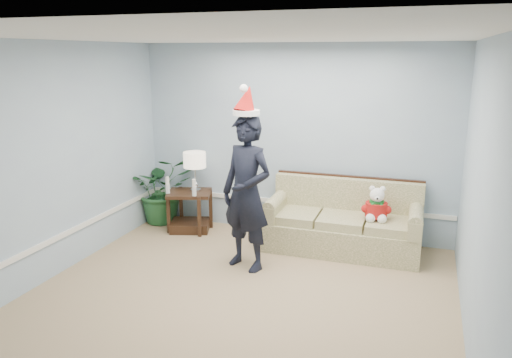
{
  "coord_description": "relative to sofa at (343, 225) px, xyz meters",
  "views": [
    {
      "loc": [
        1.78,
        -4.25,
        2.55
      ],
      "look_at": [
        -0.23,
        1.55,
        1.0
      ],
      "focal_mm": 35.0,
      "sensor_mm": 36.0,
      "label": 1
    }
  ],
  "objects": [
    {
      "name": "houseplant",
      "position": [
        -2.82,
        0.2,
        0.19
      ],
      "size": [
        1.24,
        1.22,
        1.05
      ],
      "primitive_type": "imported",
      "rotation": [
        0.0,
        0.0,
        0.64
      ],
      "color": "#20542A",
      "rests_on": "room_shell"
    },
    {
      "name": "wainscot_trim",
      "position": [
        -2.0,
        -0.9,
        0.12
      ],
      "size": [
        4.49,
        4.99,
        0.06
      ],
      "color": "white",
      "rests_on": "room_shell"
    },
    {
      "name": "room_shell",
      "position": [
        -0.82,
        -2.08,
        1.02
      ],
      "size": [
        4.54,
        5.04,
        2.74
      ],
      "color": "tan",
      "rests_on": "ground"
    },
    {
      "name": "sofa",
      "position": [
        0.0,
        0.0,
        0.0
      ],
      "size": [
        2.0,
        0.88,
        0.94
      ],
      "rotation": [
        0.0,
        0.0,
        0.01
      ],
      "color": "#5B6831",
      "rests_on": "room_shell"
    },
    {
      "name": "santa_hat",
      "position": [
        -1.01,
        -0.95,
        1.69
      ],
      "size": [
        0.42,
        0.44,
        0.37
      ],
      "rotation": [
        0.0,
        0.0,
        -0.47
      ],
      "color": "white",
      "rests_on": "man"
    },
    {
      "name": "table_lamp",
      "position": [
        -2.19,
        0.04,
        0.7
      ],
      "size": [
        0.33,
        0.33,
        0.58
      ],
      "color": "silver",
      "rests_on": "side_table"
    },
    {
      "name": "teddy_bear",
      "position": [
        0.42,
        -0.12,
        0.32
      ],
      "size": [
        0.31,
        0.34,
        0.45
      ],
      "rotation": [
        0.0,
        0.0,
        0.14
      ],
      "color": "white",
      "rests_on": "sofa"
    },
    {
      "name": "candle_pair",
      "position": [
        -2.3,
        -0.19,
        0.37
      ],
      "size": [
        0.48,
        0.06,
        0.24
      ],
      "color": "silver",
      "rests_on": "side_table"
    },
    {
      "name": "side_table",
      "position": [
        -2.26,
        -0.02,
        -0.1
      ],
      "size": [
        0.74,
        0.68,
        0.59
      ],
      "rotation": [
        0.0,
        0.0,
        0.32
      ],
      "color": "#372214",
      "rests_on": "room_shell"
    },
    {
      "name": "man",
      "position": [
        -1.01,
        -0.97,
        0.61
      ],
      "size": [
        0.8,
        0.65,
        1.88
      ],
      "primitive_type": "imported",
      "rotation": [
        0.0,
        0.0,
        -0.34
      ],
      "color": "black",
      "rests_on": "room_shell"
    }
  ]
}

